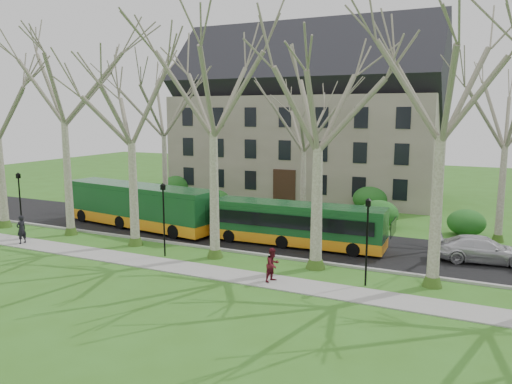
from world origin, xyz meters
TOP-DOWN VIEW (x-y plane):
  - ground at (0.00, 0.00)m, footprint 120.00×120.00m
  - sidewalk at (0.00, -2.50)m, footprint 70.00×2.00m
  - road at (0.00, 5.50)m, footprint 80.00×8.00m
  - curb at (0.00, 1.50)m, footprint 80.00×0.25m
  - building at (-6.00, 24.00)m, footprint 26.50×12.20m
  - tree_row_verge at (0.00, 0.30)m, footprint 49.00×7.00m
  - tree_row_far at (-1.33, 11.00)m, footprint 33.00×7.00m
  - lamp_row at (-0.00, -1.00)m, footprint 36.22×0.22m
  - hedges at (-4.67, 14.00)m, footprint 30.60×8.60m
  - bus_lead at (-12.05, 4.33)m, footprint 13.21×4.47m
  - bus_follow at (0.30, 4.43)m, footprint 11.23×2.65m
  - sedan at (11.16, 5.54)m, footprint 5.28×2.79m
  - pedestrian_a at (-15.98, -2.71)m, footprint 0.46×0.68m
  - pedestrian_b at (1.65, -2.51)m, footprint 0.89×1.00m

SIDE VIEW (x-z plane):
  - ground at x=0.00m, z-range 0.00..0.00m
  - sidewalk at x=0.00m, z-range 0.00..0.06m
  - road at x=0.00m, z-range 0.00..0.06m
  - curb at x=0.00m, z-range 0.00..0.14m
  - sedan at x=11.16m, z-range 0.06..1.52m
  - pedestrian_b at x=1.65m, z-range 0.06..1.78m
  - pedestrian_a at x=-15.98m, z-range 0.06..1.90m
  - hedges at x=-4.67m, z-range 0.00..2.00m
  - bus_follow at x=0.30m, z-range 0.06..2.85m
  - bus_lead at x=-12.05m, z-range 0.06..3.30m
  - lamp_row at x=0.00m, z-range 0.42..4.72m
  - tree_row_far at x=-1.33m, z-range 0.00..12.00m
  - tree_row_verge at x=0.00m, z-range 0.00..14.00m
  - building at x=-6.00m, z-range 0.07..16.07m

